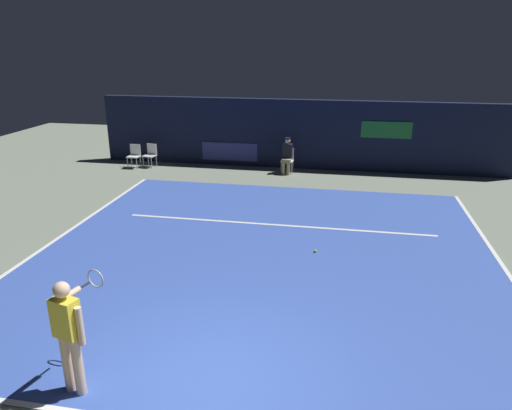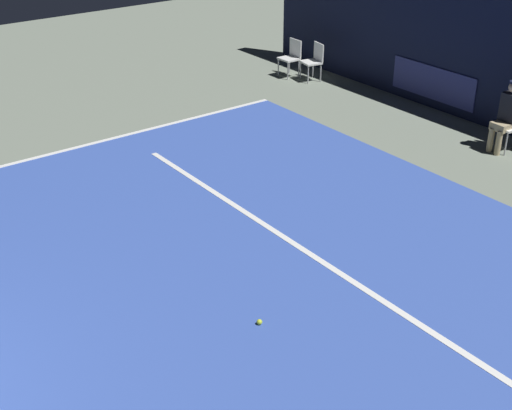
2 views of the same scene
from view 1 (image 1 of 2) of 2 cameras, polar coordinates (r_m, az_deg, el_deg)
The scene contains 11 objects.
ground_plane at distance 10.96m, azimuth 1.05°, elevation -6.03°, with size 31.41×31.41×0.00m, color gray.
court_surface at distance 10.96m, azimuth 1.05°, elevation -6.00°, with size 10.54×10.67×0.01m, color #3856B2.
line_sideline_left at distance 11.41m, azimuth 28.09°, elevation -7.33°, with size 0.10×10.67×0.01m, color white.
line_sideline_right at distance 12.82m, azimuth -22.67°, elevation -3.67°, with size 0.10×10.67×0.01m, color white.
line_service at distance 12.65m, azimuth 2.47°, elevation -2.41°, with size 8.22×0.10×0.01m, color white.
back_wall at distance 18.22m, azimuth 5.36°, elevation 8.47°, with size 15.64×0.33×2.60m.
tennis_player at distance 7.06m, azimuth -21.56°, elevation -13.84°, with size 0.51×1.02×1.73m.
line_judge_on_chair at distance 17.51m, azimuth 3.77°, elevation 6.02°, with size 0.46×0.54×1.32m.
courtside_chair_near at distance 18.93m, azimuth -14.44°, elevation 5.89°, with size 0.45×0.42×0.88m.
courtside_chair_far at distance 18.91m, azimuth -12.59°, elevation 6.02°, with size 0.51×0.49×0.88m.
tennis_ball at distance 11.14m, azimuth 7.14°, elevation -5.50°, with size 0.07×0.07×0.07m, color #CCE033.
Camera 1 is at (1.63, -5.44, 4.68)m, focal length 33.24 mm.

